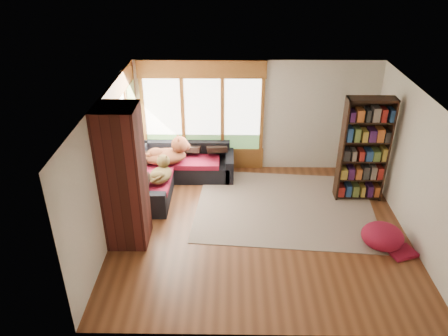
% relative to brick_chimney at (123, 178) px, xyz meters
% --- Properties ---
extents(floor, '(5.50, 5.50, 0.00)m').
position_rel_brick_chimney_xyz_m(floor, '(2.40, 0.35, -1.30)').
color(floor, '#582F18').
rests_on(floor, ground).
extents(ceiling, '(5.50, 5.50, 0.00)m').
position_rel_brick_chimney_xyz_m(ceiling, '(2.40, 0.35, 1.30)').
color(ceiling, white).
extents(wall_back, '(5.50, 0.04, 2.60)m').
position_rel_brick_chimney_xyz_m(wall_back, '(2.40, 2.85, 0.00)').
color(wall_back, silver).
rests_on(wall_back, ground).
extents(wall_front, '(5.50, 0.04, 2.60)m').
position_rel_brick_chimney_xyz_m(wall_front, '(2.40, -2.15, 0.00)').
color(wall_front, silver).
rests_on(wall_front, ground).
extents(wall_left, '(0.04, 5.00, 2.60)m').
position_rel_brick_chimney_xyz_m(wall_left, '(-0.35, 0.35, 0.00)').
color(wall_left, silver).
rests_on(wall_left, ground).
extents(wall_right, '(0.04, 5.00, 2.60)m').
position_rel_brick_chimney_xyz_m(wall_right, '(5.15, 0.35, 0.00)').
color(wall_right, silver).
rests_on(wall_right, ground).
extents(windows_back, '(2.82, 0.10, 1.90)m').
position_rel_brick_chimney_xyz_m(windows_back, '(1.20, 2.82, 0.05)').
color(windows_back, brown).
rests_on(windows_back, wall_back).
extents(windows_left, '(0.10, 2.62, 1.90)m').
position_rel_brick_chimney_xyz_m(windows_left, '(-0.32, 1.55, 0.05)').
color(windows_left, brown).
rests_on(windows_left, wall_left).
extents(roller_blind, '(0.03, 0.72, 0.90)m').
position_rel_brick_chimney_xyz_m(roller_blind, '(-0.29, 2.38, 0.45)').
color(roller_blind, '#778A54').
rests_on(roller_blind, wall_left).
extents(brick_chimney, '(0.70, 0.70, 2.60)m').
position_rel_brick_chimney_xyz_m(brick_chimney, '(0.00, 0.00, 0.00)').
color(brick_chimney, '#471914').
rests_on(brick_chimney, ground).
extents(sectional_sofa, '(2.20, 2.20, 0.80)m').
position_rel_brick_chimney_xyz_m(sectional_sofa, '(0.45, 2.05, -1.00)').
color(sectional_sofa, black).
rests_on(sectional_sofa, ground).
extents(area_rug, '(3.81, 3.03, 0.01)m').
position_rel_brick_chimney_xyz_m(area_rug, '(2.96, 1.11, -1.29)').
color(area_rug, beige).
rests_on(area_rug, ground).
extents(bookshelf, '(0.95, 0.32, 2.23)m').
position_rel_brick_chimney_xyz_m(bookshelf, '(4.54, 1.52, -0.19)').
color(bookshelf, black).
rests_on(bookshelf, ground).
extents(pouf, '(0.84, 0.84, 0.41)m').
position_rel_brick_chimney_xyz_m(pouf, '(4.57, -0.11, -1.08)').
color(pouf, maroon).
rests_on(pouf, area_rug).
extents(dog_tan, '(1.05, 0.76, 0.53)m').
position_rel_brick_chimney_xyz_m(dog_tan, '(0.48, 2.13, -0.50)').
color(dog_tan, brown).
rests_on(dog_tan, sectional_sofa).
extents(dog_brindle, '(0.55, 0.77, 0.40)m').
position_rel_brick_chimney_xyz_m(dog_brindle, '(0.41, 1.40, -0.57)').
color(dog_brindle, '#3D2D17').
rests_on(dog_brindle, sectional_sofa).
extents(throw_pillows, '(1.98, 1.68, 0.45)m').
position_rel_brick_chimney_xyz_m(throw_pillows, '(0.53, 2.10, -0.52)').
color(throw_pillows, black).
rests_on(throw_pillows, sectional_sofa).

